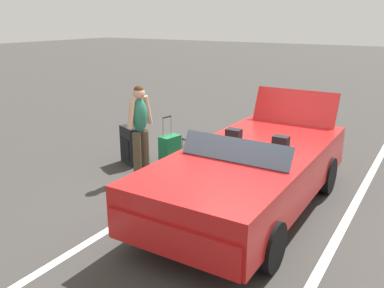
{
  "coord_description": "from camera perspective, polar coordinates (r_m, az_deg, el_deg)",
  "views": [
    {
      "loc": [
        5.19,
        2.2,
        2.77
      ],
      "look_at": [
        -0.35,
        -1.2,
        0.75
      ],
      "focal_mm": 38.34,
      "sensor_mm": 36.0,
      "label": 1
    }
  ],
  "objects": [
    {
      "name": "traveler_person",
      "position": [
        7.3,
        -7.23,
        2.52
      ],
      "size": [
        0.61,
        0.25,
        1.65
      ],
      "rotation": [
        0.0,
        0.0,
        1.46
      ],
      "color": "#4C3F2D",
      "rests_on": "ground_plane"
    },
    {
      "name": "lot_line_near",
      "position": [
        6.88,
        -2.73,
        -6.51
      ],
      "size": [
        18.0,
        0.12,
        0.01
      ],
      "primitive_type": "cube",
      "color": "silver",
      "rests_on": "ground_plane"
    },
    {
      "name": "convertible_car",
      "position": [
        5.88,
        7.22,
        -4.65
      ],
      "size": [
        4.18,
        1.85,
        1.52
      ],
      "rotation": [
        0.0,
        0.0,
        0.0
      ],
      "color": "red",
      "rests_on": "ground_plane"
    },
    {
      "name": "suitcase_medium_bright",
      "position": [
        7.85,
        -3.08,
        -1.02
      ],
      "size": [
        0.43,
        0.3,
        0.99
      ],
      "rotation": [
        0.0,
        0.0,
        1.41
      ],
      "color": "#19723F",
      "rests_on": "ground_plane"
    },
    {
      "name": "suitcase_large_black",
      "position": [
        8.12,
        -8.42,
        -0.12
      ],
      "size": [
        0.45,
        0.55,
        1.07
      ],
      "rotation": [
        0.0,
        0.0,
        5.85
      ],
      "color": "black",
      "rests_on": "ground_plane"
    },
    {
      "name": "ground_plane",
      "position": [
        6.28,
        7.78,
        -9.08
      ],
      "size": [
        80.0,
        80.0,
        0.0
      ],
      "primitive_type": "plane",
      "color": "#383533"
    },
    {
      "name": "lot_line_mid",
      "position": [
        5.95,
        19.82,
        -11.62
      ],
      "size": [
        18.0,
        0.12,
        0.01
      ],
      "primitive_type": "cube",
      "color": "silver",
      "rests_on": "ground_plane"
    },
    {
      "name": "suitcase_small_carryon",
      "position": [
        7.05,
        -1.26,
        -3.68
      ],
      "size": [
        0.32,
        0.39,
        0.8
      ],
      "rotation": [
        0.0,
        0.0,
        5.89
      ],
      "color": "black",
      "rests_on": "ground_plane"
    }
  ]
}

